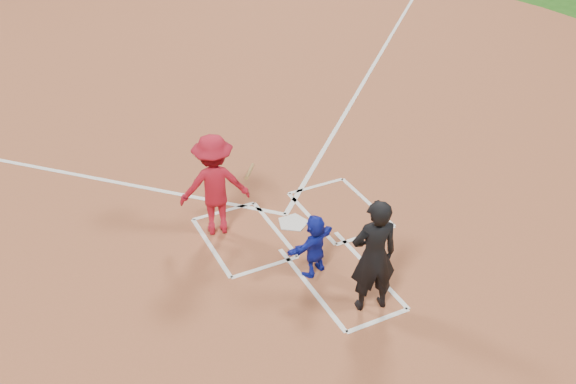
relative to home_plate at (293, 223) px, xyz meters
name	(u,v)px	position (x,y,z in m)	size (l,w,h in m)	color
ground	(293,224)	(0.00, 0.00, -0.02)	(120.00, 120.00, 0.00)	#1D4F13
home_plate_dirt	(185,100)	(0.00, 6.00, -0.01)	(28.00, 28.00, 0.01)	brown
home_plate	(293,223)	(0.00, 0.00, 0.00)	(0.60, 0.60, 0.02)	silver
catcher	(315,245)	(-0.31, -1.37, 0.54)	(1.01, 0.32, 1.09)	#1522AF
umpire	(374,256)	(0.06, -2.46, 0.95)	(0.70, 0.46, 1.92)	black
chalk_markings	(195,110)	(0.00, 5.29, -0.01)	(28.35, 17.32, 0.01)	white
batter_at_plate	(215,185)	(-1.30, 0.42, 0.93)	(1.52, 1.01, 1.88)	#A61223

